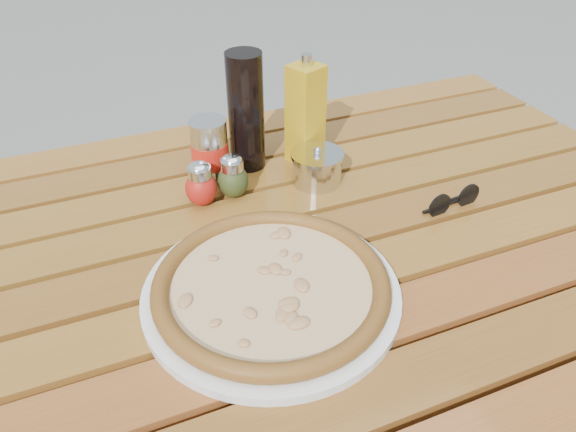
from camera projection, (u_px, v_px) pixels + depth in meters
name	position (u px, v px, depth m)	size (l,w,h in m)	color
table	(293.00, 273.00, 0.94)	(1.40, 0.90, 0.75)	#39210D
plate	(271.00, 293.00, 0.78)	(0.36, 0.36, 0.01)	silver
pizza	(271.00, 285.00, 0.77)	(0.43, 0.43, 0.03)	beige
pepper_shaker	(201.00, 184.00, 0.95)	(0.06, 0.06, 0.08)	red
oregano_shaker	(233.00, 177.00, 0.97)	(0.06, 0.06, 0.08)	#38441B
dark_bottle	(246.00, 112.00, 1.02)	(0.07, 0.07, 0.22)	black
soda_can	(210.00, 152.00, 1.00)	(0.09, 0.09, 0.12)	silver
olive_oil_cruet	(305.00, 114.00, 1.04)	(0.07, 0.07, 0.21)	#B88D13
parmesan_tin	(317.00, 167.00, 1.01)	(0.12, 0.12, 0.07)	silver
sunglasses	(453.00, 201.00, 0.95)	(0.11, 0.03, 0.04)	black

